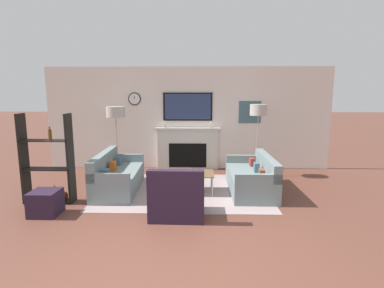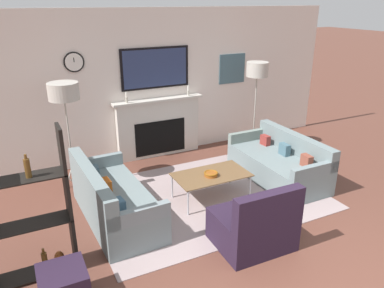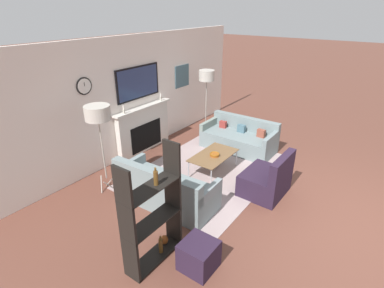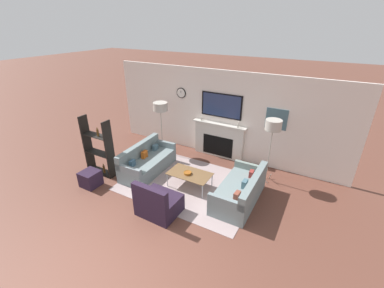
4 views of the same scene
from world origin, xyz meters
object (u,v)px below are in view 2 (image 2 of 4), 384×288
Objects in this scene: decorative_bowl at (211,174)px; ottoman at (64,288)px; couch_left at (113,201)px; floor_lamp_right at (257,71)px; coffee_table at (211,176)px; floor_lamp_left at (64,93)px; couch_right at (279,164)px; armchair at (254,226)px; shelf_unit at (27,216)px.

decorative_bowl reaches higher than ottoman.
floor_lamp_right is (3.13, 1.20, 1.31)m from couch_left.
floor_lamp_left is at bearing 143.92° from coffee_table.
couch_right is 1.00× the size of floor_lamp_right.
armchair is at bearing -93.26° from decorative_bowl.
armchair is 1.25m from coffee_table.
couch_left is at bearing 135.64° from armchair.
ottoman is at bearing -122.69° from couch_left.
floor_lamp_right is 3.92× the size of ottoman.
ottoman is (-2.31, -1.22, -0.18)m from coffee_table.
floor_lamp_left reaches higher than armchair.
ottoman is at bearing -160.23° from couch_right.
couch_left is 1.56m from ottoman.
couch_left is 1.05× the size of couch_right.
floor_lamp_right is at bearing 21.00° from couch_left.
armchair is at bearing -137.30° from couch_right.
decorative_bowl is at bearing 13.11° from shelf_unit.
armchair is at bearing -44.36° from couch_left.
couch_left reaches higher than couch_right.
couch_left is 9.04× the size of decorative_bowl.
couch_left is at bearing 57.31° from ottoman.
couch_left is at bearing -75.59° from floor_lamp_left.
coffee_table is 2.43m from floor_lamp_right.
shelf_unit is at bearing 109.63° from ottoman.
floor_lamp_right is 4.68m from shelf_unit.
armchair is 3.36m from floor_lamp_right.
couch_left is 1.36m from shelf_unit.
couch_right reaches higher than decorative_bowl.
floor_lamp_right is (3.44, 0.00, 0.05)m from floor_lamp_left.
floor_lamp_left is 2.90m from ottoman.
floor_lamp_left is 2.21m from shelf_unit.
floor_lamp_right is at bearing 38.32° from decorative_bowl.
ottoman is at bearing -152.70° from decorative_bowl.
floor_lamp_left is (-3.12, 1.20, 1.28)m from couch_right.
couch_left is 3.60m from floor_lamp_right.
floor_lamp_left is (-1.74, 1.34, 1.11)m from decorative_bowl.
shelf_unit is at bearing -155.36° from floor_lamp_right.
floor_lamp_right is (0.31, 1.20, 1.33)m from couch_right.
armchair is at bearing -94.60° from coffee_table.
floor_lamp_left reaches higher than decorative_bowl.
decorative_bowl is 2.57m from ottoman.
shelf_unit is (-1.05, -0.72, 0.46)m from couch_left.
armchair is at bearing -124.78° from floor_lamp_right.
couch_right is 1.97m from armchair.
couch_right is 1.36m from coffee_table.
coffee_table is 2.62m from ottoman.
shelf_unit is at bearing -166.07° from coffee_table.
ottoman is at bearing 179.40° from armchair.
shelf_unit is at bearing -145.76° from couch_left.
floor_lamp_left is at bearing 104.41° from couch_left.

